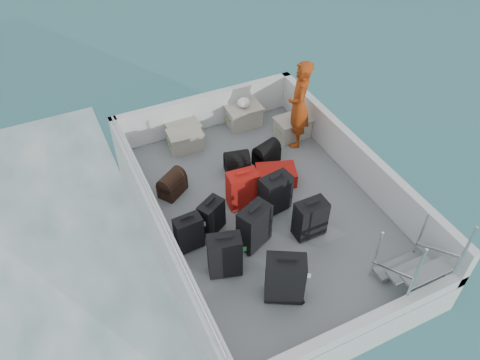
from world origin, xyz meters
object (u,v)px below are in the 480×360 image
object	(u,v)px
suitcase_0	(225,256)
suitcase_5	(243,190)
suitcase_7	(275,194)
suitcase_1	(189,233)
suitcase_2	(211,217)
passenger	(299,105)
crate_1	(184,132)
crate_2	(244,116)
crate_0	(186,141)
suitcase_4	(254,227)
suitcase_8	(276,175)
crate_3	(292,128)
suitcase_3	(285,279)
suitcase_6	(310,219)

from	to	relation	value
suitcase_0	suitcase_5	distance (m)	1.34
suitcase_5	suitcase_7	distance (m)	0.52
suitcase_1	suitcase_2	distance (m)	0.45
passenger	crate_1	bearing A→B (deg)	-88.32
suitcase_2	crate_2	bearing A→B (deg)	25.66
suitcase_2	crate_0	xyz separation A→B (m)	(0.34, 2.02, -0.11)
suitcase_4	crate_1	xyz separation A→B (m)	(-0.06, 2.79, -0.19)
suitcase_8	crate_2	world-z (taller)	crate_2
suitcase_8	suitcase_2	bearing A→B (deg)	130.66
suitcase_5	crate_3	xyz separation A→B (m)	(1.63, 1.23, -0.15)
suitcase_7	passenger	world-z (taller)	passenger
suitcase_4	suitcase_3	bearing A→B (deg)	-116.53
suitcase_8	passenger	distance (m)	1.34
suitcase_0	suitcase_4	bearing A→B (deg)	41.43
suitcase_4	crate_2	world-z (taller)	suitcase_4
suitcase_4	passenger	world-z (taller)	passenger
suitcase_7	crate_3	bearing A→B (deg)	42.99
crate_3	suitcase_2	bearing A→B (deg)	-146.42
suitcase_1	suitcase_5	size ratio (longest dim) A/B	0.90
crate_1	crate_2	size ratio (longest dim) A/B	0.88
suitcase_2	suitcase_1	bearing A→B (deg)	173.01
suitcase_7	crate_3	distance (m)	1.97
suitcase_7	suitcase_0	bearing A→B (deg)	-156.03
suitcase_3	crate_1	distance (m)	3.78
crate_0	crate_2	distance (m)	1.30
crate_1	passenger	xyz separation A→B (m)	(1.85, -0.96, 0.66)
crate_1	suitcase_4	bearing A→B (deg)	-88.73
suitcase_1	suitcase_7	size ratio (longest dim) A/B	0.88
suitcase_7	passenger	size ratio (longest dim) A/B	0.41
suitcase_2	suitcase_3	size ratio (longest dim) A/B	0.74
suitcase_1	suitcase_6	distance (m)	1.79
suitcase_3	suitcase_8	world-z (taller)	suitcase_3
suitcase_1	suitcase_2	xyz separation A→B (m)	(0.42, 0.17, -0.01)
suitcase_7	suitcase_8	size ratio (longest dim) A/B	1.02
suitcase_1	suitcase_5	distance (m)	1.16
crate_1	passenger	world-z (taller)	passenger
suitcase_0	crate_0	bearing A→B (deg)	95.92
crate_2	passenger	distance (m)	1.29
crate_3	crate_2	bearing A→B (deg)	132.86
suitcase_2	passenger	xyz separation A→B (m)	(2.24, 1.32, 0.54)
crate_2	crate_3	size ratio (longest dim) A/B	1.05
suitcase_7	passenger	distance (m)	1.85
suitcase_1	passenger	distance (m)	3.09
suitcase_2	crate_1	distance (m)	2.32
suitcase_8	crate_3	size ratio (longest dim) A/B	1.09
crate_3	passenger	size ratio (longest dim) A/B	0.36
suitcase_1	suitcase_0	bearing A→B (deg)	-69.28
suitcase_0	crate_2	world-z (taller)	suitcase_0
suitcase_0	crate_1	xyz separation A→B (m)	(0.53, 3.08, -0.19)
suitcase_0	suitcase_6	distance (m)	1.42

